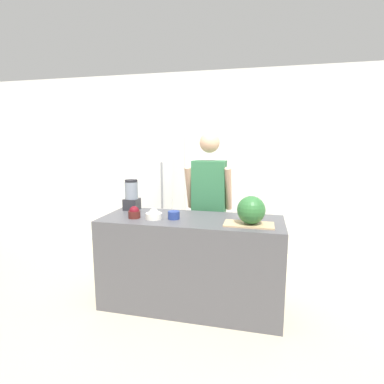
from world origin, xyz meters
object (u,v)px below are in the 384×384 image
object	(u,v)px
watermelon	(251,210)
refrigerator	(156,194)
blender	(132,195)
bowl_small_blue	(174,215)
person	(209,206)
bowl_cherries	(134,213)
bowl_cream	(154,215)

from	to	relation	value
watermelon	refrigerator	bearing A→B (deg)	134.53
blender	watermelon	bearing A→B (deg)	-14.86
bowl_small_blue	blender	xyz separation A→B (m)	(-0.55, 0.28, 0.12)
person	bowl_cherries	bearing A→B (deg)	-132.95
person	watermelon	size ratio (longest dim) A/B	6.97
refrigerator	watermelon	world-z (taller)	refrigerator
person	bowl_cream	size ratio (longest dim) A/B	11.06
bowl_cherries	refrigerator	bearing A→B (deg)	101.69
watermelon	bowl_small_blue	xyz separation A→B (m)	(-0.72, 0.06, -0.10)
bowl_small_blue	bowl_cherries	bearing A→B (deg)	-172.24
watermelon	bowl_cherries	distance (m)	1.10
bowl_cherries	bowl_cream	size ratio (longest dim) A/B	0.75
person	blender	world-z (taller)	person
person	bowl_small_blue	size ratio (longest dim) A/B	15.25
bowl_cream	person	bearing A→B (deg)	57.19
watermelon	bowl_cream	world-z (taller)	watermelon
bowl_cherries	person	bearing A→B (deg)	47.05
bowl_cherries	bowl_small_blue	world-z (taller)	bowl_cherries
refrigerator	blender	bearing A→B (deg)	-83.84
bowl_cream	blender	distance (m)	0.50
refrigerator	watermelon	size ratio (longest dim) A/B	7.09
person	bowl_cream	xyz separation A→B (m)	(-0.42, -0.65, 0.03)
refrigerator	watermelon	xyz separation A→B (m)	(1.39, -1.41, 0.15)
bowl_cream	bowl_small_blue	xyz separation A→B (m)	(0.19, 0.04, -0.00)
watermelon	bowl_small_blue	size ratio (longest dim) A/B	2.19
bowl_cherries	bowl_small_blue	size ratio (longest dim) A/B	1.03
bowl_small_blue	watermelon	bearing A→B (deg)	-4.65
person	bowl_cherries	xyz separation A→B (m)	(-0.61, -0.66, 0.04)
person	watermelon	world-z (taller)	person
person	bowl_cream	bearing A→B (deg)	-122.81
refrigerator	watermelon	bearing A→B (deg)	-45.47
bowl_cherries	blender	world-z (taller)	blender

